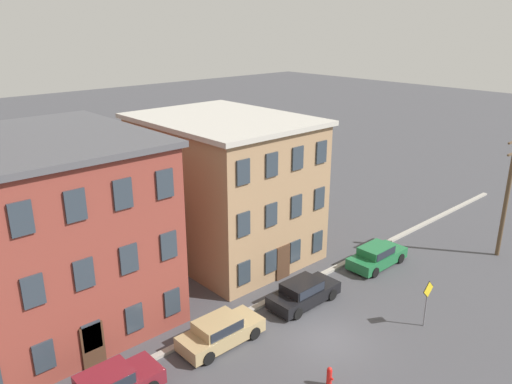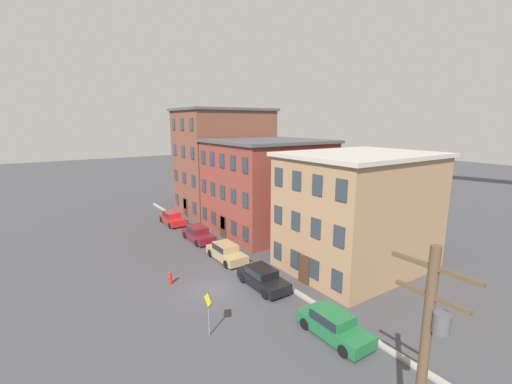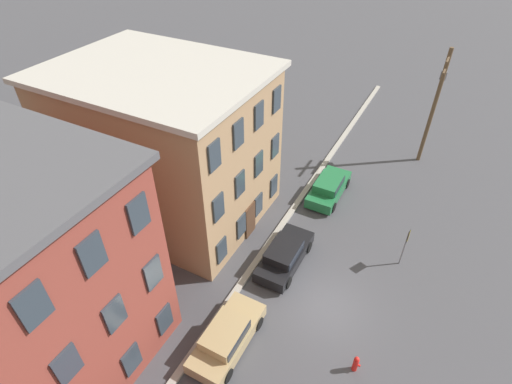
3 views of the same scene
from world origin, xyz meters
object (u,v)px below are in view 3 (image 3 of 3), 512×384
Objects in this scene: car_black at (284,254)px; utility_pole at (436,101)px; car_tan at (227,336)px; car_green at (329,187)px; fire_hydrant at (356,364)px; caution_sign at (407,241)px.

utility_pole reaches higher than car_black.
car_tan is 1.00× the size of car_green.
car_black is at bearing 52.27° from fire_hydrant.
car_tan is at bearing 166.22° from utility_pole.
car_green is 1.65× the size of caution_sign.
car_black is 1.00× the size of car_green.
car_green is 4.58× the size of fire_hydrant.
car_black is (5.82, -0.23, 0.00)m from car_tan.
caution_sign is (-3.90, -5.72, 1.03)m from car_green.
car_tan and car_black have the same top height.
caution_sign is at bearing -174.79° from utility_pole.
utility_pole is 9.00× the size of fire_hydrant.
utility_pole is at bearing -13.78° from car_tan.
utility_pole is (14.53, -4.76, 4.11)m from car_black.
car_tan is at bearing 145.87° from caution_sign.
caution_sign is at bearing -124.29° from car_green.
car_tan is 1.65× the size of caution_sign.
fire_hydrant is at bearing 176.67° from caution_sign.
caution_sign reaches higher than car_black.
utility_pole reaches higher than caution_sign.
car_green is (6.98, -0.08, 0.00)m from car_black.
utility_pole is (11.45, 1.04, 3.08)m from caution_sign.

